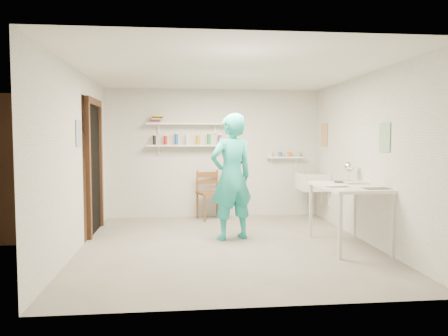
{
  "coord_description": "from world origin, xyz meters",
  "views": [
    {
      "loc": [
        -0.67,
        -5.95,
        1.5
      ],
      "look_at": [
        0.0,
        0.4,
        1.05
      ],
      "focal_mm": 35.0,
      "sensor_mm": 36.0,
      "label": 1
    }
  ],
  "objects": [
    {
      "name": "floor",
      "position": [
        0.0,
        0.0,
        -0.01
      ],
      "size": [
        4.0,
        4.5,
        0.02
      ],
      "primitive_type": "cube",
      "color": "slate",
      "rests_on": "ground"
    },
    {
      "name": "doorway_recess",
      "position": [
        -1.99,
        1.05,
        1.0
      ],
      "size": [
        0.02,
        0.9,
        2.0
      ],
      "primitive_type": "cube",
      "color": "black",
      "rests_on": "wall_left"
    },
    {
      "name": "book_stack",
      "position": [
        -1.06,
        2.13,
        1.83
      ],
      "size": [
        0.26,
        0.14,
        0.14
      ],
      "color": "red",
      "rests_on": "shelf_upper"
    },
    {
      "name": "wall_clock",
      "position": [
        0.19,
        0.56,
        1.23
      ],
      "size": [
        0.32,
        0.15,
        0.33
      ],
      "primitive_type": "cylinder",
      "rotation": [
        1.57,
        0.0,
        0.38
      ],
      "color": "beige",
      "rests_on": "man"
    },
    {
      "name": "wall_right",
      "position": [
        2.01,
        0.0,
        1.2
      ],
      "size": [
        0.02,
        4.5,
        2.4
      ],
      "primitive_type": "cube",
      "color": "silver",
      "rests_on": "ground"
    },
    {
      "name": "door_jamb_near",
      "position": [
        -1.97,
        0.55,
        1.0
      ],
      "size": [
        0.06,
        0.1,
        2.0
      ],
      "primitive_type": "cube",
      "color": "brown",
      "rests_on": "ground"
    },
    {
      "name": "man",
      "position": [
        0.1,
        0.36,
        0.92
      ],
      "size": [
        0.79,
        0.66,
        1.85
      ],
      "primitive_type": "imported",
      "rotation": [
        0.0,
        0.0,
        3.52
      ],
      "color": "#23AFA7",
      "rests_on": "ground"
    },
    {
      "name": "door_jamb_far",
      "position": [
        -1.97,
        1.55,
        1.0
      ],
      "size": [
        0.06,
        0.1,
        2.0
      ],
      "primitive_type": "cube",
      "color": "brown",
      "rests_on": "ground"
    },
    {
      "name": "ceiling",
      "position": [
        0.0,
        0.0,
        2.41
      ],
      "size": [
        4.0,
        4.5,
        0.02
      ],
      "primitive_type": "cube",
      "color": "silver",
      "rests_on": "wall_back"
    },
    {
      "name": "papers",
      "position": [
        1.64,
        -0.27,
        0.86
      ],
      "size": [
        0.3,
        0.22,
        0.02
      ],
      "color": "silver",
      "rests_on": "work_table"
    },
    {
      "name": "wall_left",
      "position": [
        -2.01,
        0.0,
        1.2
      ],
      "size": [
        0.02,
        4.5,
        2.4
      ],
      "primitive_type": "cube",
      "color": "silver",
      "rests_on": "ground"
    },
    {
      "name": "poster_left",
      "position": [
        -1.99,
        0.05,
        1.55
      ],
      "size": [
        0.01,
        0.28,
        0.36
      ],
      "primitive_type": "cube",
      "color": "#334C7F",
      "rests_on": "wall_left"
    },
    {
      "name": "door_lintel",
      "position": [
        -1.97,
        1.05,
        2.05
      ],
      "size": [
        0.06,
        1.05,
        0.1
      ],
      "primitive_type": "cube",
      "color": "brown",
      "rests_on": "wall_left"
    },
    {
      "name": "desk_lamp",
      "position": [
        1.85,
        0.24,
        1.07
      ],
      "size": [
        0.16,
        0.16,
        0.16
      ],
      "primitive_type": "sphere",
      "color": "white",
      "rests_on": "work_table"
    },
    {
      "name": "belfast_sink",
      "position": [
        1.75,
        1.7,
        0.7
      ],
      "size": [
        0.48,
        0.6,
        0.3
      ],
      "primitive_type": "cube",
      "color": "white",
      "rests_on": "wall_right"
    },
    {
      "name": "poster_right_a",
      "position": [
        1.99,
        1.8,
        1.55
      ],
      "size": [
        0.01,
        0.34,
        0.42
      ],
      "primitive_type": "cube",
      "color": "#995933",
      "rests_on": "wall_right"
    },
    {
      "name": "corridor_box",
      "position": [
        -2.7,
        1.05,
        1.05
      ],
      "size": [
        1.4,
        1.5,
        2.1
      ],
      "primitive_type": "cube",
      "color": "brown",
      "rests_on": "ground"
    },
    {
      "name": "wooden_chair",
      "position": [
        -0.08,
        1.92,
        0.49
      ],
      "size": [
        0.57,
        0.55,
        0.98
      ],
      "primitive_type": "cube",
      "rotation": [
        0.0,
        0.0,
        0.31
      ],
      "color": "brown",
      "rests_on": "ground"
    },
    {
      "name": "ledge_pots",
      "position": [
        1.35,
        2.17,
        1.18
      ],
      "size": [
        0.48,
        0.07,
        0.09
      ],
      "color": "silver",
      "rests_on": "ledge_shelf"
    },
    {
      "name": "shelf_upper",
      "position": [
        -0.5,
        2.13,
        1.75
      ],
      "size": [
        1.5,
        0.22,
        0.03
      ],
      "primitive_type": "cube",
      "color": "white",
      "rests_on": "wall_back"
    },
    {
      "name": "poster_right_b",
      "position": [
        1.99,
        -0.55,
        1.5
      ],
      "size": [
        0.01,
        0.3,
        0.38
      ],
      "primitive_type": "cube",
      "color": "#3F724C",
      "rests_on": "wall_right"
    },
    {
      "name": "ledge_shelf",
      "position": [
        1.35,
        2.17,
        1.12
      ],
      "size": [
        0.7,
        0.14,
        0.03
      ],
      "primitive_type": "cube",
      "color": "white",
      "rests_on": "wall_back"
    },
    {
      "name": "wall_back",
      "position": [
        0.0,
        2.26,
        1.2
      ],
      "size": [
        4.0,
        0.02,
        2.4
      ],
      "primitive_type": "cube",
      "color": "silver",
      "rests_on": "ground"
    },
    {
      "name": "work_table",
      "position": [
        1.64,
        -0.27,
        0.42
      ],
      "size": [
        0.76,
        1.27,
        0.85
      ],
      "primitive_type": "cube",
      "color": "silver",
      "rests_on": "ground"
    },
    {
      "name": "wall_front",
      "position": [
        0.0,
        -2.26,
        1.2
      ],
      "size": [
        4.0,
        0.02,
        2.4
      ],
      "primitive_type": "cube",
      "color": "silver",
      "rests_on": "ground"
    },
    {
      "name": "shelf_lower",
      "position": [
        -0.5,
        2.13,
        1.35
      ],
      "size": [
        1.5,
        0.22,
        0.03
      ],
      "primitive_type": "cube",
      "color": "white",
      "rests_on": "wall_back"
    },
    {
      "name": "spray_cans",
      "position": [
        -0.5,
        2.13,
        1.45
      ],
      "size": [
        1.26,
        0.06,
        0.17
      ],
      "color": "black",
      "rests_on": "shelf_lower"
    }
  ]
}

